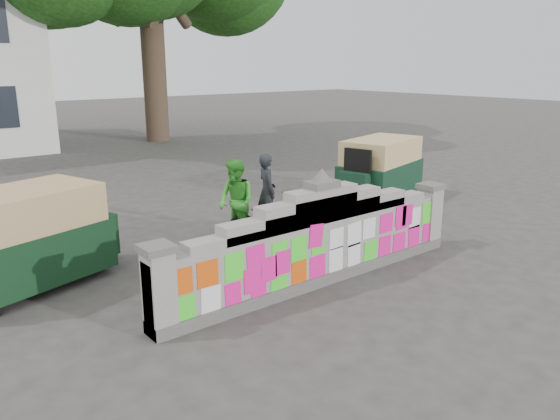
{
  "coord_description": "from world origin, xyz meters",
  "views": [
    {
      "loc": [
        -6.08,
        -6.43,
        3.69
      ],
      "look_at": [
        -0.08,
        1.0,
        1.1
      ],
      "focal_mm": 35.0,
      "sensor_mm": 36.0,
      "label": 1
    }
  ],
  "objects": [
    {
      "name": "cyclist_bike",
      "position": [
        0.8,
        2.54,
        0.47
      ],
      "size": [
        1.89,
        1.11,
        0.94
      ],
      "primitive_type": "imported",
      "rotation": [
        0.0,
        0.0,
        1.28
      ],
      "color": "black",
      "rests_on": "ground"
    },
    {
      "name": "cyclist_rider",
      "position": [
        0.8,
        2.54,
        0.8
      ],
      "size": [
        0.53,
        0.67,
        1.59
      ],
      "primitive_type": "imported",
      "rotation": [
        0.0,
        0.0,
        1.28
      ],
      "color": "black",
      "rests_on": "ground"
    },
    {
      "name": "rickshaw_left",
      "position": [
        -3.93,
        2.92,
        0.88
      ],
      "size": [
        3.15,
        2.12,
        1.69
      ],
      "rotation": [
        0.0,
        0.0,
        0.29
      ],
      "color": "black",
      "rests_on": "ground"
    },
    {
      "name": "parapet_wall",
      "position": [
        -0.0,
        -0.01,
        0.75
      ],
      "size": [
        6.48,
        0.44,
        2.01
      ],
      "color": "#4C4C49",
      "rests_on": "ground"
    },
    {
      "name": "rickshaw_right",
      "position": [
        5.34,
        3.35,
        0.87
      ],
      "size": [
        3.13,
        2.02,
        1.68
      ],
      "rotation": [
        0.0,
        0.0,
        3.4
      ],
      "color": "#10301E",
      "rests_on": "ground"
    },
    {
      "name": "ground",
      "position": [
        0.0,
        0.0,
        0.0
      ],
      "size": [
        100.0,
        100.0,
        0.0
      ],
      "primitive_type": "plane",
      "color": "#383533",
      "rests_on": "ground"
    },
    {
      "name": "pedestrian",
      "position": [
        0.12,
        2.7,
        0.88
      ],
      "size": [
        0.68,
        0.87,
        1.77
      ],
      "primitive_type": "imported",
      "rotation": [
        0.0,
        0.0,
        -1.56
      ],
      "color": "green",
      "rests_on": "ground"
    }
  ]
}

